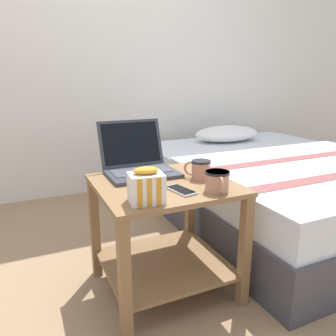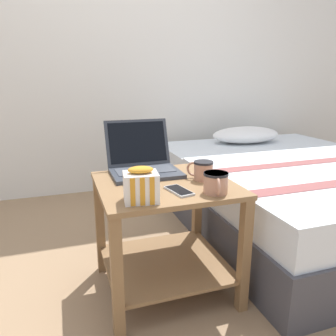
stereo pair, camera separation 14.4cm
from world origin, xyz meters
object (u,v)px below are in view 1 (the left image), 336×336
at_px(mug_front_left, 217,180).
at_px(snack_bag, 146,186).
at_px(bed, 276,185).
at_px(mug_front_right, 200,168).
at_px(cell_phone, 181,190).
at_px(laptop, 139,163).

height_order(mug_front_left, snack_bag, snack_bag).
bearing_deg(bed, snack_bag, -152.41).
xyz_separation_m(mug_front_right, snack_bag, (-0.34, -0.18, 0.01)).
bearing_deg(cell_phone, laptop, 101.18).
bearing_deg(snack_bag, cell_phone, 17.52).
height_order(laptop, mug_front_right, laptop).
xyz_separation_m(mug_front_left, snack_bag, (-0.32, 0.00, 0.02)).
bearing_deg(snack_bag, mug_front_left, -0.75).
xyz_separation_m(mug_front_right, cell_phone, (-0.17, -0.13, -0.04)).
height_order(mug_front_right, snack_bag, snack_bag).
height_order(laptop, mug_front_left, laptop).
xyz_separation_m(laptop, mug_front_left, (0.21, -0.40, -0.00)).
relative_size(mug_front_left, cell_phone, 0.89).
height_order(bed, mug_front_right, mug_front_right).
bearing_deg(snack_bag, mug_front_right, 27.97).
height_order(mug_front_left, cell_phone, mug_front_left).
bearing_deg(mug_front_left, cell_phone, 156.79).
distance_m(bed, mug_front_left, 1.24).
bearing_deg(bed, mug_front_left, -145.13).
relative_size(snack_bag, cell_phone, 0.92).
bearing_deg(mug_front_right, snack_bag, -152.03).
bearing_deg(laptop, mug_front_right, -42.70).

